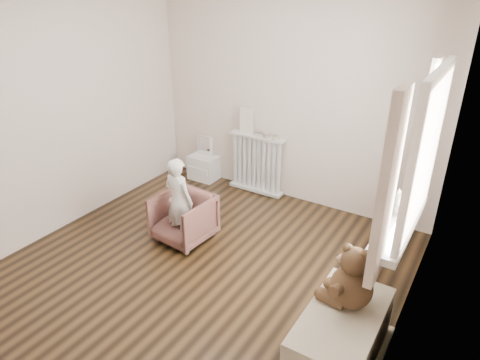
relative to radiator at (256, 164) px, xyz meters
The scene contains 18 objects.
floor 1.76m from the radiator, 77.64° to the right, with size 3.60×3.60×0.01m, color black.
back_wall 0.99m from the radiator, 18.05° to the left, with size 3.60×0.02×2.60m, color beige.
left_wall 2.39m from the radiator, 130.44° to the right, with size 0.02×3.60×2.60m, color beige.
right_wall 2.89m from the radiator, 37.77° to the right, with size 0.02×3.60×2.60m, color beige.
window 2.75m from the radiator, 32.96° to the right, with size 0.03×0.90×1.10m, color white.
window_sill 2.51m from the radiator, 34.10° to the right, with size 0.22×1.10×0.06m, color silver.
curtain_left 2.98m from the radiator, 44.01° to the right, with size 0.06×0.26×1.30m, color #C4AE98.
curtain_right 2.39m from the radiator, 21.87° to the right, with size 0.06×0.26×1.30m, color #C4AE98.
radiator is the anchor object (origin of this frame).
paper_doll 0.58m from the radiator, behind, with size 0.19×0.02×0.32m, color beige.
tin_a 0.45m from the radiator, ahead, with size 0.10×0.10×0.06m, color #A59E8C.
tin_b 0.49m from the radiator, ahead, with size 0.08×0.08×0.04m, color #A59E8C.
toy_vanity 0.83m from the radiator, behind, with size 0.39×0.28×0.61m, color silver.
armchair 1.39m from the radiator, 93.95° to the right, with size 0.55×0.57×0.52m, color brown.
child 1.44m from the radiator, 93.82° to the right, with size 0.34×0.23×0.94m, color silver.
toy_bench 2.80m from the radiator, 47.54° to the right, with size 0.50×0.94×0.44m, color beige.
teddy_bear 2.72m from the radiator, 45.85° to the right, with size 0.40×0.31×0.49m, color #342213, non-canonical shape.
plush_cat 2.47m from the radiator, 32.09° to the right, with size 0.18×0.29×0.24m, color #696457, non-canonical shape.
Camera 1 is at (2.11, -2.71, 2.58)m, focal length 32.00 mm.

